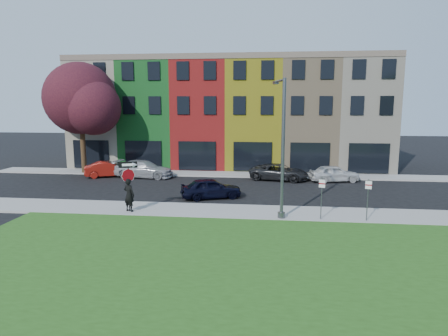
# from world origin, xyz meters

# --- Properties ---
(ground) EXTENTS (120.00, 120.00, 0.00)m
(ground) POSITION_xyz_m (0.00, 0.00, 0.00)
(ground) COLOR black
(ground) RESTS_ON ground
(sidewalk_near) EXTENTS (40.00, 3.00, 0.12)m
(sidewalk_near) POSITION_xyz_m (2.00, 3.00, 0.06)
(sidewalk_near) COLOR gray
(sidewalk_near) RESTS_ON ground
(sidewalk_far) EXTENTS (40.00, 2.40, 0.12)m
(sidewalk_far) POSITION_xyz_m (-3.00, 15.00, 0.06)
(sidewalk_far) COLOR gray
(sidewalk_far) RESTS_ON ground
(rowhouse_block) EXTENTS (30.00, 10.12, 10.00)m
(rowhouse_block) POSITION_xyz_m (-2.50, 21.18, 4.99)
(rowhouse_block) COLOR beige
(rowhouse_block) RESTS_ON ground
(stop_sign) EXTENTS (1.01, 0.37, 2.85)m
(stop_sign) POSITION_xyz_m (-6.41, 2.25, 2.16)
(stop_sign) COLOR black
(stop_sign) RESTS_ON sidewalk_near
(man) EXTENTS (1.00, 0.92, 1.90)m
(man) POSITION_xyz_m (-6.42, 2.25, 1.07)
(man) COLOR black
(man) RESTS_ON sidewalk_near
(sedan_near) EXTENTS (4.18, 5.00, 1.35)m
(sedan_near) POSITION_xyz_m (-2.32, 6.36, 0.67)
(sedan_near) COLOR black
(sedan_near) RESTS_ON ground
(parked_car_red) EXTENTS (4.32, 5.02, 1.32)m
(parked_car_red) POSITION_xyz_m (-12.04, 13.00, 0.66)
(parked_car_red) COLOR maroon
(parked_car_red) RESTS_ON ground
(parked_car_silver) EXTENTS (2.83, 5.30, 1.44)m
(parked_car_silver) POSITION_xyz_m (-9.00, 13.03, 0.72)
(parked_car_silver) COLOR #9E9EA2
(parked_car_silver) RESTS_ON ground
(parked_car_dark) EXTENTS (4.07, 5.60, 1.31)m
(parked_car_dark) POSITION_xyz_m (2.29, 13.20, 0.66)
(parked_car_dark) COLOR black
(parked_car_dark) RESTS_ON ground
(parked_car_white) EXTENTS (3.19, 4.58, 1.34)m
(parked_car_white) POSITION_xyz_m (6.64, 13.01, 0.67)
(parked_car_white) COLOR silver
(parked_car_white) RESTS_ON ground
(street_lamp) EXTENTS (0.79, 2.55, 7.38)m
(street_lamp) POSITION_xyz_m (2.12, 2.12, 3.84)
(street_lamp) COLOR #4C4F52
(street_lamp) RESTS_ON sidewalk_near
(parking_sign_a) EXTENTS (0.31, 0.14, 2.24)m
(parking_sign_a) POSITION_xyz_m (4.24, 1.89, 1.51)
(parking_sign_a) COLOR #4C4F52
(parking_sign_a) RESTS_ON sidewalk_near
(parking_sign_b) EXTENTS (0.32, 0.11, 2.22)m
(parking_sign_b) POSITION_xyz_m (6.60, 1.89, 1.50)
(parking_sign_b) COLOR #4C4F52
(parking_sign_b) RESTS_ON sidewalk_near
(tree_purple) EXTENTS (7.40, 6.47, 9.56)m
(tree_purple) POSITION_xyz_m (-14.70, 14.26, 6.44)
(tree_purple) COLOR #302110
(tree_purple) RESTS_ON sidewalk_far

